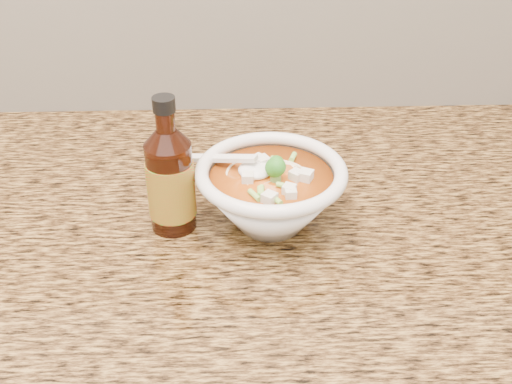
{
  "coord_description": "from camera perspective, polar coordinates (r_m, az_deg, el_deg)",
  "views": [
    {
      "loc": [
        0.2,
        0.92,
        1.42
      ],
      "look_at": [
        0.23,
        1.62,
        0.95
      ],
      "focal_mm": 45.0,
      "sensor_mm": 36.0,
      "label": 1
    }
  ],
  "objects": [
    {
      "name": "hot_sauce_bottle",
      "position": [
        0.84,
        -7.61,
        1.0
      ],
      "size": [
        0.07,
        0.07,
        0.19
      ],
      "rotation": [
        0.0,
        0.0,
        0.13
      ],
      "color": "#3A1307",
      "rests_on": "counter_slab"
    },
    {
      "name": "counter_slab",
      "position": [
        0.96,
        -13.92,
        -2.17
      ],
      "size": [
        4.0,
        0.68,
        0.04
      ],
      "primitive_type": "cube",
      "color": "olive",
      "rests_on": "cabinet"
    },
    {
      "name": "soup_bowl",
      "position": [
        0.86,
        1.32,
        -0.23
      ],
      "size": [
        0.22,
        0.2,
        0.11
      ],
      "rotation": [
        0.0,
        0.0,
        0.17
      ],
      "color": "white",
      "rests_on": "counter_slab"
    }
  ]
}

